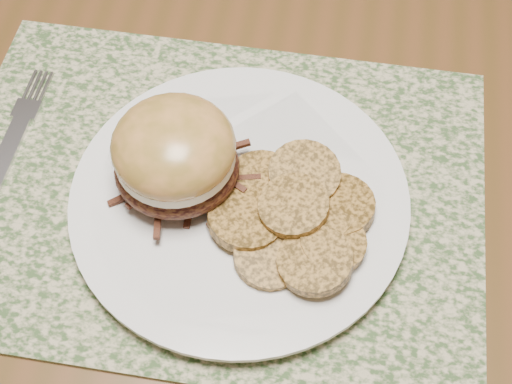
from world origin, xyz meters
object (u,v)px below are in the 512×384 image
dinner_plate (240,200)px  fork (7,153)px  dining_table (60,42)px  pork_sandwich (175,155)px

dinner_plate → fork: 0.21m
dinner_plate → dining_table: bearing=137.2°
dining_table → dinner_plate: dinner_plate is taller
dining_table → fork: bearing=-79.1°
dinner_plate → pork_sandwich: (-0.05, 0.01, 0.04)m
dining_table → fork: (0.04, -0.21, 0.09)m
dinner_plate → fork: dinner_plate is taller
dinner_plate → pork_sandwich: bearing=173.9°
pork_sandwich → fork: pork_sandwich is taller
pork_sandwich → fork: bearing=159.9°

